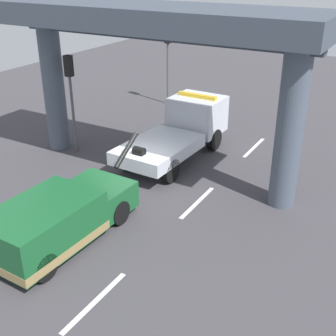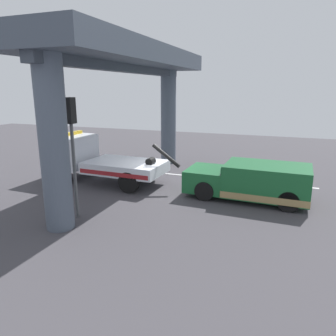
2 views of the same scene
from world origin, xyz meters
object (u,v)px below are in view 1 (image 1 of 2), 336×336
Objects in this scene: towed_van_green at (57,221)px; traffic_light_near at (71,83)px; tow_truck_white at (182,129)px; traffic_light_far at (168,49)px.

towed_van_green is 7.74m from traffic_light_near.
towed_van_green is at bearing 179.81° from tow_truck_white.
traffic_light_near is at bearing 36.29° from towed_van_green.
traffic_light_far reaches higher than traffic_light_near.
traffic_light_far is (6.35, 4.38, 2.10)m from tow_truck_white.
tow_truck_white is 5.27m from traffic_light_near.
tow_truck_white is at bearing -145.42° from traffic_light_far.
tow_truck_white is 8.08m from towed_van_green.
tow_truck_white is 1.66× the size of traffic_light_near.
traffic_light_far is at bearing -0.00° from traffic_light_near.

